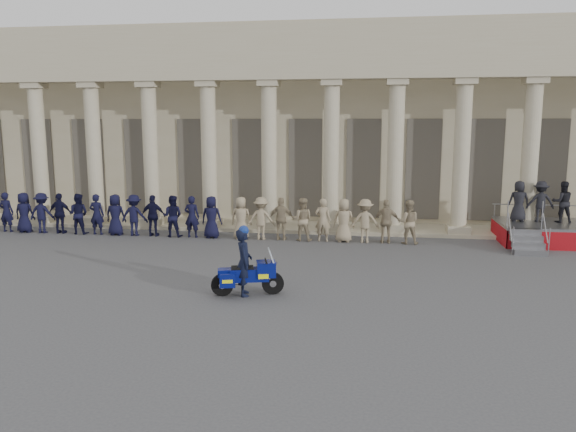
{
  "coord_description": "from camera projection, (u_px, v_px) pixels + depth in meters",
  "views": [
    {
      "loc": [
        2.89,
        -15.21,
        4.59
      ],
      "look_at": [
        0.31,
        2.49,
        1.6
      ],
      "focal_mm": 35.0,
      "sensor_mm": 36.0,
      "label": 1
    }
  ],
  "objects": [
    {
      "name": "rider",
      "position": [
        244.0,
        261.0,
        14.95
      ],
      "size": [
        0.59,
        0.75,
        1.91
      ],
      "rotation": [
        0.0,
        0.0,
        1.83
      ],
      "color": "black",
      "rests_on": "ground"
    },
    {
      "name": "reviewing_stand",
      "position": [
        548.0,
        212.0,
        21.46
      ],
      "size": [
        3.87,
        3.8,
        2.37
      ],
      "color": "gray",
      "rests_on": "ground"
    },
    {
      "name": "ground",
      "position": [
        265.0,
        285.0,
        16.01
      ],
      "size": [
        90.0,
        90.0,
        0.0
      ],
      "primitive_type": "plane",
      "color": "#444446",
      "rests_on": "ground"
    },
    {
      "name": "officer_rank",
      "position": [
        189.0,
        217.0,
        22.57
      ],
      "size": [
        18.31,
        0.64,
        1.69
      ],
      "color": "black",
      "rests_on": "ground"
    },
    {
      "name": "motorcycle",
      "position": [
        248.0,
        275.0,
        15.03
      ],
      "size": [
        1.92,
        1.01,
        1.26
      ],
      "rotation": [
        0.0,
        0.0,
        0.26
      ],
      "color": "black",
      "rests_on": "ground"
    },
    {
      "name": "building",
      "position": [
        316.0,
        124.0,
        29.66
      ],
      "size": [
        40.0,
        12.5,
        9.0
      ],
      "color": "tan",
      "rests_on": "ground"
    }
  ]
}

